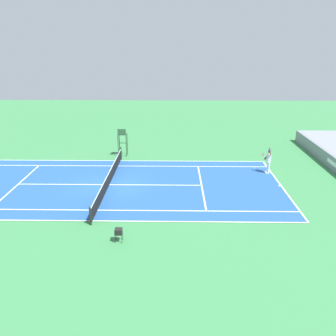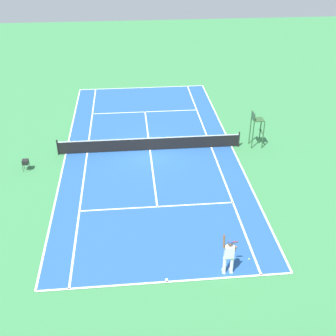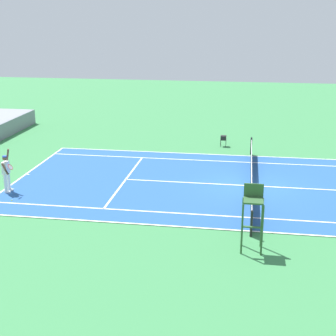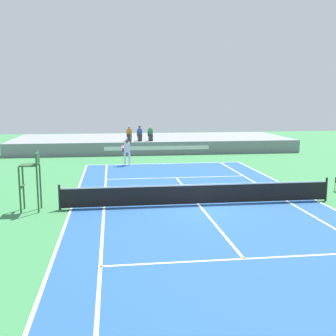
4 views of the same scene
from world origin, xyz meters
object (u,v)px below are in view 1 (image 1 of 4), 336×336
at_px(tennis_player, 268,161).
at_px(ball_hopper, 119,231).
at_px(umpire_chair, 122,138).
at_px(tennis_ball, 255,168).

distance_m(tennis_player, ball_hopper, 14.25).
height_order(umpire_chair, ball_hopper, umpire_chair).
bearing_deg(ball_hopper, tennis_ball, 141.68).
relative_size(tennis_player, umpire_chair, 0.85).
relative_size(tennis_player, ball_hopper, 2.98).
distance_m(tennis_player, tennis_ball, 1.67).
xyz_separation_m(tennis_player, umpire_chair, (-4.35, -11.58, 0.56)).
relative_size(tennis_player, tennis_ball, 30.63).
height_order(tennis_ball, umpire_chair, umpire_chair).
xyz_separation_m(tennis_player, ball_hopper, (10.33, -9.81, -0.42)).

